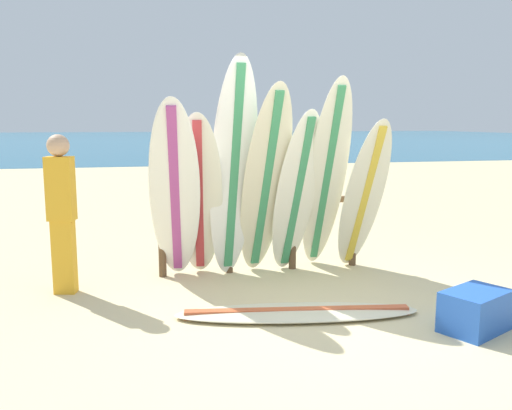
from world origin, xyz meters
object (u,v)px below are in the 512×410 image
object	(u,v)px
surfboard_lying_on_sand	(297,312)
beachgoer_standing	(62,207)
surfboard_rack	(261,221)
surfboard_leaning_right	(326,179)
small_boat_offshore	(193,146)
surfboard_leaning_left	(199,198)
surfboard_leaning_center	(266,183)
cooler_box	(475,311)
surfboard_leaning_center_left	(233,171)
surfboard_leaning_center_right	(296,194)
surfboard_leaning_far_right	(364,197)
surfboard_leaning_far_left	(175,194)

from	to	relation	value
surfboard_lying_on_sand	beachgoer_standing	world-z (taller)	beachgoer_standing
surfboard_rack	surfboard_leaning_right	bearing A→B (deg)	-23.19
surfboard_rack	small_boat_offshore	distance (m)	30.02
surfboard_leaning_left	surfboard_leaning_center	xyz separation A→B (m)	(0.76, -0.05, 0.16)
surfboard_leaning_center	cooler_box	size ratio (longest dim) A/B	3.76
cooler_box	surfboard_leaning_left	bearing A→B (deg)	110.95
surfboard_leaning_center_left	surfboard_leaning_left	bearing A→B (deg)	173.64
surfboard_leaning_center	surfboard_leaning_center_right	size ratio (longest dim) A/B	1.14
surfboard_leaning_far_right	small_boat_offshore	bearing A→B (deg)	88.19
surfboard_leaning_center	surfboard_leaning_center_right	world-z (taller)	surfboard_leaning_center
surfboard_rack	surfboard_leaning_center_right	bearing A→B (deg)	-38.11
surfboard_leaning_far_left	surfboard_leaning_center_left	size ratio (longest dim) A/B	0.82
surfboard_lying_on_sand	cooler_box	distance (m)	1.58
surfboard_rack	surfboard_leaning_far_right	world-z (taller)	surfboard_leaning_far_right
surfboard_leaning_far_right	cooler_box	size ratio (longest dim) A/B	3.12
surfboard_leaning_center_right	small_boat_offshore	distance (m)	30.28
cooler_box	surfboard_leaning_right	bearing A→B (deg)	82.99
beachgoer_standing	surfboard_leaning_far_right	bearing A→B (deg)	0.34
surfboard_leaning_center_right	surfboard_leaning_far_right	world-z (taller)	surfboard_leaning_center_right
surfboard_leaning_right	beachgoer_standing	distance (m)	2.97
surfboard_leaning_far_left	surfboard_leaning_center_left	world-z (taller)	surfboard_leaning_center_left
surfboard_leaning_center_left	surfboard_lying_on_sand	world-z (taller)	surfboard_leaning_center_left
surfboard_leaning_center_left	surfboard_leaning_center_right	bearing A→B (deg)	1.70
surfboard_leaning_left	beachgoer_standing	xyz separation A→B (m)	(-1.46, -0.14, -0.04)
surfboard_lying_on_sand	beachgoer_standing	distance (m)	2.69
surfboard_leaning_right	surfboard_rack	bearing A→B (deg)	156.81
surfboard_leaning_left	surfboard_leaning_right	bearing A→B (deg)	-1.75
surfboard_leaning_left	surfboard_leaning_center_left	size ratio (longest dim) A/B	0.76
surfboard_lying_on_sand	surfboard_leaning_center_right	bearing A→B (deg)	74.21
surfboard_leaning_far_left	surfboard_lying_on_sand	size ratio (longest dim) A/B	0.88
surfboard_leaning_center_left	cooler_box	world-z (taller)	surfboard_leaning_center_left
surfboard_leaning_center	surfboard_lying_on_sand	world-z (taller)	surfboard_leaning_center
surfboard_rack	surfboard_leaning_far_left	bearing A→B (deg)	-159.93
surfboard_leaning_center_left	surfboard_leaning_right	size ratio (longest dim) A/B	1.10
surfboard_leaning_center	surfboard_leaning_right	world-z (taller)	surfboard_leaning_right
cooler_box	surfboard_rack	bearing A→B (deg)	95.27
surfboard_rack	surfboard_leaning_left	distance (m)	0.90
beachgoer_standing	surfboard_leaning_far_left	bearing A→B (deg)	0.48
surfboard_leaning_left	surfboard_leaning_right	distance (m)	1.51
surfboard_leaning_far_left	surfboard_leaning_center	size ratio (longest dim) A/B	0.92
surfboard_leaning_left	cooler_box	bearing A→B (deg)	-42.60
small_boat_offshore	surfboard_leaning_center_right	bearing A→B (deg)	-93.34
surfboard_leaning_far_left	cooler_box	world-z (taller)	surfboard_leaning_far_left
surfboard_leaning_center_left	small_boat_offshore	distance (m)	30.37
surfboard_leaning_center_right	surfboard_leaning_far_right	distance (m)	0.81
cooler_box	beachgoer_standing	bearing A→B (deg)	126.34
surfboard_leaning_left	cooler_box	xyz separation A→B (m)	(2.19, -2.02, -0.79)
surfboard_leaning_left	surfboard_leaning_center_right	size ratio (longest dim) A/B	0.98
small_boat_offshore	beachgoer_standing	bearing A→B (deg)	-98.19
surfboard_leaning_left	surfboard_leaning_center_left	distance (m)	0.50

